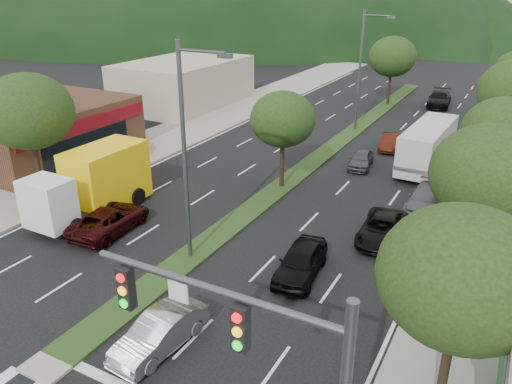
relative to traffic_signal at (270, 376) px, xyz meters
The scene contains 26 objects.
ground 10.27m from the traffic_signal, behind, with size 160.00×160.00×0.00m, color black.
sidewalk_right 27.15m from the traffic_signal, 82.55° to the left, with size 5.00×90.00×0.15m, color gray.
sidewalk_left 34.79m from the traffic_signal, 129.70° to the left, with size 6.00×90.00×0.15m, color gray.
median 31.23m from the traffic_signal, 107.00° to the left, with size 1.60×56.00×0.12m, color #1E3C16.
traffic_signal is the anchor object (origin of this frame).
shop_left 32.19m from the traffic_signal, 148.97° to the left, with size 10.15×12.00×4.00m.
bldg_left_far 45.32m from the traffic_signal, 128.26° to the left, with size 9.00×14.00×4.60m, color #B1A88C.
hill_far 142.79m from the traffic_signal, 128.60° to the left, with size 176.00×132.00×82.00m, color black.
tree_r_a 6.29m from the traffic_signal, 61.80° to the left, with size 4.60×4.60×6.63m.
tree_r_b 13.87m from the traffic_signal, 77.63° to the left, with size 4.80×4.80×6.94m.
tree_r_c 21.74m from the traffic_signal, 82.15° to the left, with size 4.40×4.40×6.48m.
tree_med_near 21.53m from the traffic_signal, 114.80° to the left, with size 4.00×4.00×6.02m.
tree_med_far 46.43m from the traffic_signal, 101.22° to the left, with size 4.80×4.80×6.94m.
tree_l_a 24.43m from the traffic_signal, 151.81° to the left, with size 5.20×5.20×7.25m.
streetlight_near 13.03m from the traffic_signal, 132.77° to the left, with size 2.60×0.25×10.00m.
streetlight_mid 35.66m from the traffic_signal, 104.33° to the left, with size 2.60×0.25×10.00m.
sedan_silver 8.36m from the traffic_signal, 148.56° to the left, with size 1.40×4.01×1.32m, color #94979B.
suv_maroon 17.75m from the traffic_signal, 145.59° to the left, with size 2.23×4.84×1.35m, color black.
car_queue_a 11.91m from the traffic_signal, 109.75° to the left, with size 1.68×4.18×1.42m, color black.
car_queue_b 20.98m from the traffic_signal, 91.05° to the left, with size 1.72×4.22×1.22m, color #515257.
car_queue_c 31.24m from the traffic_signal, 99.20° to the left, with size 1.26×3.61×1.19m, color #41160A.
car_queue_d 16.16m from the traffic_signal, 95.50° to the left, with size 2.07×4.49×1.25m, color black.
car_queue_e 26.52m from the traffic_signal, 102.61° to the left, with size 1.44×3.59×1.22m, color #444348.
car_queue_f 47.87m from the traffic_signal, 95.00° to the left, with size 2.16×5.30×1.54m, color black.
box_truck 20.31m from the traffic_signal, 145.77° to the left, with size 2.92×7.32×3.60m.
motorhome 27.74m from the traffic_signal, 93.49° to the left, with size 2.88×8.13×3.08m.
Camera 1 is at (12.55, -8.69, 12.14)m, focal length 35.00 mm.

